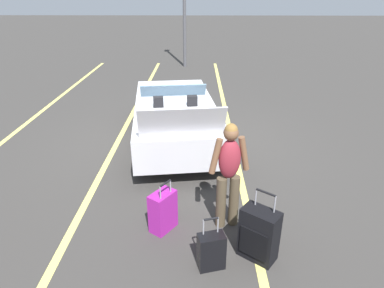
{
  "coord_description": "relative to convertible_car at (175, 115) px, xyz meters",
  "views": [
    {
      "loc": [
        -7.23,
        -0.5,
        3.29
      ],
      "look_at": [
        -1.76,
        -0.41,
        0.75
      ],
      "focal_mm": 31.5,
      "sensor_mm": 36.0,
      "label": 1
    }
  ],
  "objects": [
    {
      "name": "traveler_person",
      "position": [
        -3.24,
        -0.99,
        0.34
      ],
      "size": [
        0.29,
        0.61,
        1.65
      ],
      "rotation": [
        0.0,
        0.0,
        0.23
      ],
      "color": "#4C3F2D",
      "rests_on": "ground_plane"
    },
    {
      "name": "suitcase_medium_bright",
      "position": [
        -3.36,
        -0.03,
        -0.28
      ],
      "size": [
        0.47,
        0.43,
        0.83
      ],
      "rotation": [
        0.0,
        0.0,
        0.96
      ],
      "color": "#991E8C",
      "rests_on": "ground_plane"
    },
    {
      "name": "suitcase_small_carryon",
      "position": [
        -4.12,
        -0.72,
        -0.34
      ],
      "size": [
        0.28,
        0.38,
        0.73
      ],
      "rotation": [
        0.0,
        0.0,
        3.4
      ],
      "color": "black",
      "rests_on": "ground_plane"
    },
    {
      "name": "ground_plane",
      "position": [
        -0.2,
        -0.03,
        -0.59
      ],
      "size": [
        80.0,
        80.0,
        0.0
      ],
      "primitive_type": "plane",
      "color": "#383533"
    },
    {
      "name": "lot_line_near",
      "position": [
        -0.2,
        -1.36,
        -0.59
      ],
      "size": [
        18.0,
        0.12,
        0.01
      ],
      "primitive_type": "cube",
      "color": "#EAE066",
      "rests_on": "ground_plane"
    },
    {
      "name": "suitcase_large_black",
      "position": [
        -3.93,
        -1.35,
        -0.22
      ],
      "size": [
        0.51,
        0.55,
        0.99
      ],
      "rotation": [
        0.0,
        0.0,
        2.49
      ],
      "color": "black",
      "rests_on": "ground_plane"
    },
    {
      "name": "lot_line_far",
      "position": [
        -0.2,
        4.04,
        -0.59
      ],
      "size": [
        18.0,
        0.12,
        0.01
      ],
      "primitive_type": "cube",
      "color": "#EAE066",
      "rests_on": "ground_plane"
    },
    {
      "name": "lot_line_mid",
      "position": [
        -0.2,
        1.34,
        -0.59
      ],
      "size": [
        18.0,
        0.12,
        0.01
      ],
      "primitive_type": "cube",
      "color": "#EAE066",
      "rests_on": "ground_plane"
    },
    {
      "name": "convertible_car",
      "position": [
        0.0,
        0.0,
        0.0
      ],
      "size": [
        4.35,
        2.27,
        1.52
      ],
      "rotation": [
        0.0,
        0.0,
        0.13
      ],
      "color": "silver",
      "rests_on": "ground_plane"
    }
  ]
}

